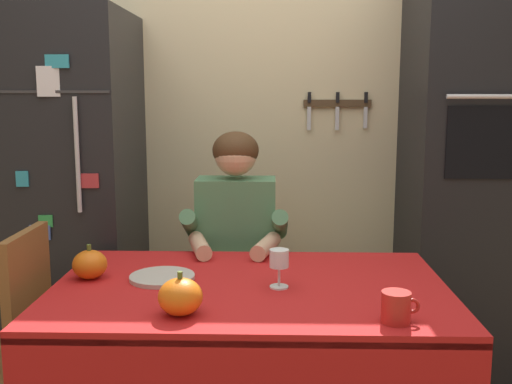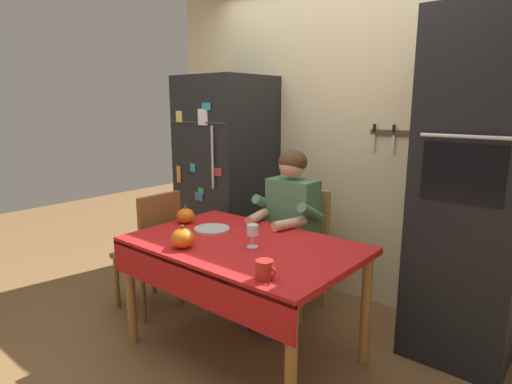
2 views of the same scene
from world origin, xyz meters
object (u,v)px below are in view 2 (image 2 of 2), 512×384
(seated_person, at_px, (287,220))
(serving_tray, at_px, (212,229))
(wine_glass, at_px, (253,231))
(pumpkin_medium, at_px, (183,238))
(refrigerator, at_px, (227,180))
(chair_left_side, at_px, (153,247))
(wall_oven, at_px, (473,192))
(chair_behind_person, at_px, (301,244))
(coffee_mug, at_px, (265,270))
(dining_table, at_px, (241,256))
(pumpkin_large, at_px, (186,216))

(seated_person, height_order, serving_tray, seated_person)
(wine_glass, xyz_separation_m, pumpkin_medium, (-0.31, -0.27, -0.04))
(refrigerator, xyz_separation_m, chair_left_side, (0.05, -0.87, -0.39))
(refrigerator, xyz_separation_m, serving_tray, (0.63, -0.81, -0.15))
(wall_oven, xyz_separation_m, chair_behind_person, (-1.14, -0.13, -0.54))
(refrigerator, xyz_separation_m, wine_glass, (1.05, -0.89, -0.06))
(wall_oven, relative_size, chair_behind_person, 2.26)
(coffee_mug, bearing_deg, pumpkin_medium, 175.76)
(dining_table, bearing_deg, wine_glass, -4.22)
(pumpkin_medium, bearing_deg, chair_behind_person, 83.87)
(refrigerator, height_order, chair_behind_person, refrigerator)
(wall_oven, xyz_separation_m, coffee_mug, (-0.60, -1.25, -0.26))
(refrigerator, relative_size, wall_oven, 0.86)
(chair_behind_person, relative_size, coffee_mug, 8.07)
(pumpkin_medium, bearing_deg, dining_table, 53.84)
(seated_person, height_order, wine_glass, seated_person)
(pumpkin_large, distance_m, pumpkin_medium, 0.53)
(wall_oven, bearing_deg, coffee_mug, -115.76)
(chair_behind_person, bearing_deg, serving_tray, -108.29)
(dining_table, height_order, wine_glass, wine_glass)
(dining_table, bearing_deg, pumpkin_large, 172.38)
(coffee_mug, bearing_deg, seated_person, 119.96)
(dining_table, height_order, chair_behind_person, chair_behind_person)
(wall_oven, relative_size, dining_table, 1.50)
(chair_left_side, bearing_deg, coffee_mug, -14.12)
(seated_person, xyz_separation_m, pumpkin_large, (-0.50, -0.52, 0.06))
(chair_left_side, relative_size, coffee_mug, 8.07)
(chair_behind_person, distance_m, seated_person, 0.29)
(wine_glass, bearing_deg, pumpkin_medium, -138.64)
(chair_behind_person, height_order, pumpkin_large, chair_behind_person)
(refrigerator, distance_m, pumpkin_medium, 1.38)
(wall_oven, relative_size, coffee_mug, 18.21)
(pumpkin_large, bearing_deg, chair_behind_person, 54.81)
(dining_table, distance_m, serving_tray, 0.35)
(refrigerator, bearing_deg, pumpkin_medium, -57.20)
(wine_glass, xyz_separation_m, serving_tray, (-0.43, 0.08, -0.09))
(wall_oven, bearing_deg, chair_behind_person, -173.47)
(seated_person, relative_size, coffee_mug, 10.80)
(seated_person, xyz_separation_m, chair_left_side, (-0.81, -0.59, -0.23))
(chair_behind_person, relative_size, serving_tray, 3.90)
(wine_glass, bearing_deg, dining_table, 175.78)
(dining_table, distance_m, pumpkin_medium, 0.37)
(seated_person, height_order, pumpkin_medium, seated_person)
(chair_behind_person, distance_m, serving_tray, 0.79)
(wine_glass, relative_size, serving_tray, 0.58)
(dining_table, height_order, serving_tray, serving_tray)
(pumpkin_large, bearing_deg, coffee_mug, -21.26)
(pumpkin_large, relative_size, serving_tray, 0.54)
(wall_oven, bearing_deg, serving_tray, -148.37)
(coffee_mug, relative_size, wine_glass, 0.84)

